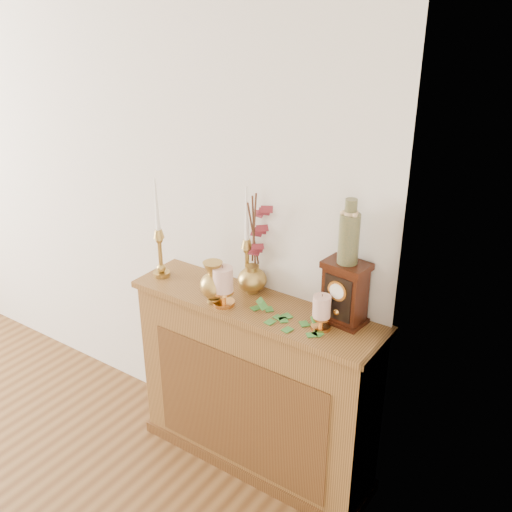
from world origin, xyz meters
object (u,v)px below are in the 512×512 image
Objects in this scene: candlestick_center at (247,255)px; ceramic_vase at (349,235)px; ginger_jar at (259,246)px; bud_vase at (213,283)px; mantel_clock at (345,293)px; candlestick_left at (160,245)px.

ceramic_vase is (0.53, -0.03, 0.24)m from candlestick_center.
candlestick_center is at bearing -177.69° from ginger_jar.
bud_vase is 0.39× the size of ginger_jar.
bud_vase is 0.72× the size of mantel_clock.
candlestick_center reaches higher than bud_vase.
mantel_clock is at bearing 17.53° from bud_vase.
bud_vase is at bearing -9.64° from candlestick_left.
bud_vase is 0.27m from ginger_jar.
candlestick_left is at bearing -160.78° from candlestick_center.
candlestick_center is 0.58m from ceramic_vase.
mantel_clock is (0.53, -0.03, -0.03)m from candlestick_center.
candlestick_left is 0.98m from ceramic_vase.
candlestick_left is at bearing -162.90° from ginger_jar.
mantel_clock is at bearing 6.88° from candlestick_left.
ceramic_vase is at bearing 90.00° from mantel_clock.
candlestick_center is at bearing 176.84° from ceramic_vase.
ceramic_vase is (0.46, -0.03, 0.18)m from ginger_jar.
ceramic_vase is (0.56, 0.18, 0.30)m from bud_vase.
mantel_clock is 0.27m from ceramic_vase.
mantel_clock is (0.46, -0.03, -0.09)m from ginger_jar.
candlestick_left is at bearing -166.99° from mantel_clock.
candlestick_center is 0.09m from ginger_jar.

